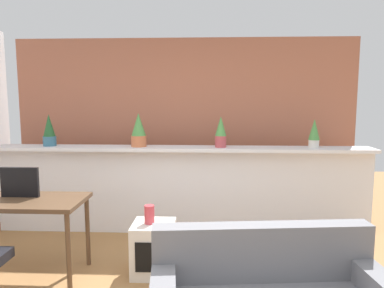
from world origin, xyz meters
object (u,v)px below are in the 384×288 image
potted_plant_3 (314,133)px  vase_on_shelf (149,214)px  desk (25,208)px  side_cube_shelf (154,249)px  potted_plant_1 (139,130)px  potted_plant_0 (49,131)px  tv_monitor (20,182)px  potted_plant_2 (221,132)px

potted_plant_3 → vase_on_shelf: size_ratio=1.96×
desk → side_cube_shelf: (1.19, 0.10, -0.42)m
potted_plant_1 → vase_on_shelf: (0.30, -1.08, -0.71)m
potted_plant_3 → potted_plant_0: bearing=179.9°
potted_plant_1 → tv_monitor: 1.50m
potted_plant_3 → desk: 3.28m
desk → tv_monitor: size_ratio=3.04×
potted_plant_1 → tv_monitor: potted_plant_1 is taller
potted_plant_2 → potted_plant_3: potted_plant_2 is taller
potted_plant_1 → potted_plant_3: (2.14, 0.01, -0.02)m
potted_plant_3 → vase_on_shelf: (-1.83, -1.09, -0.69)m
potted_plant_3 → side_cube_shelf: bearing=-148.5°
potted_plant_1 → tv_monitor: (-0.93, -1.10, -0.40)m
potted_plant_0 → side_cube_shelf: potted_plant_0 is taller
potted_plant_1 → potted_plant_2: 1.01m
tv_monitor → desk: bearing=-45.5°
potted_plant_2 → vase_on_shelf: potted_plant_2 is taller
potted_plant_1 → potted_plant_2: bearing=-0.8°
potted_plant_1 → desk: size_ratio=0.38×
tv_monitor → side_cube_shelf: 1.43m
potted_plant_2 → desk: potted_plant_2 is taller
potted_plant_2 → desk: bearing=-147.9°
potted_plant_2 → tv_monitor: (-1.94, -1.09, -0.39)m
potted_plant_1 → desk: 1.59m
side_cube_shelf → vase_on_shelf: vase_on_shelf is taller
desk → side_cube_shelf: desk is taller
desk → potted_plant_3: bearing=21.8°
potted_plant_0 → potted_plant_1: (1.13, -0.02, 0.01)m
side_cube_shelf → vase_on_shelf: (-0.04, 0.01, 0.34)m
potted_plant_0 → potted_plant_2: bearing=-0.8°
potted_plant_2 → desk: size_ratio=0.34×
potted_plant_2 → vase_on_shelf: 1.46m
potted_plant_1 → side_cube_shelf: potted_plant_1 is taller
potted_plant_0 → potted_plant_1: size_ratio=0.96×
potted_plant_3 → tv_monitor: bearing=-160.0°
side_cube_shelf → vase_on_shelf: size_ratio=2.83×
desk → tv_monitor: tv_monitor is taller
potted_plant_1 → vase_on_shelf: size_ratio=2.34×
tv_monitor → side_cube_shelf: bearing=0.7°
potted_plant_2 → side_cube_shelf: bearing=-121.9°
potted_plant_1 → desk: (-0.85, -1.18, -0.63)m
potted_plant_1 → potted_plant_3: bearing=0.4°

